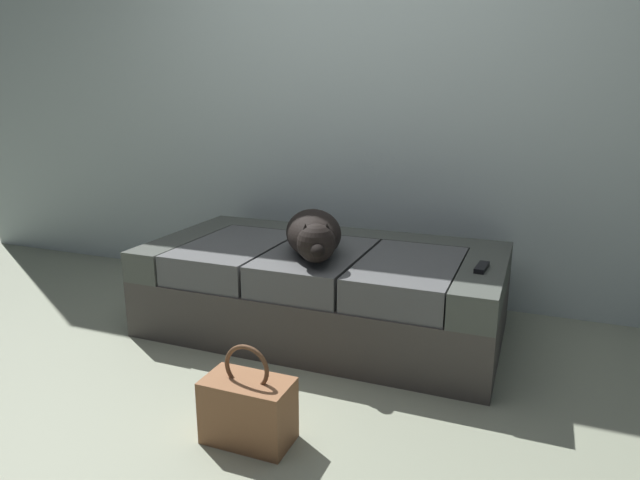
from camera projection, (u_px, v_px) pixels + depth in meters
ground_plane at (224, 431)px, 2.09m from camera, size 10.00×10.00×0.00m
back_wall at (367, 64)px, 3.27m from camera, size 6.40×0.10×2.80m
couch at (324, 289)px, 2.95m from camera, size 1.82×0.95×0.46m
dog_dark at (313, 234)px, 2.70m from camera, size 0.46×0.61×0.22m
tv_remote at (482, 267)px, 2.52m from camera, size 0.06×0.15×0.02m
handbag at (248, 409)px, 2.00m from camera, size 0.32×0.18×0.38m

